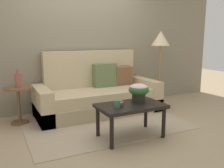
# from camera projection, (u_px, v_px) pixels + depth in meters

# --- Properties ---
(ground_plane) EXTENTS (14.00, 14.00, 0.00)m
(ground_plane) POSITION_uv_depth(u_px,v_px,m) (109.00, 126.00, 3.84)
(ground_plane) COLOR tan
(wall_back) EXTENTS (6.40, 0.12, 2.74)m
(wall_back) POSITION_uv_depth(u_px,v_px,m) (81.00, 38.00, 4.69)
(wall_back) COLOR gray
(wall_back) RESTS_ON ground
(area_rug) EXTENTS (2.50, 1.66, 0.01)m
(area_rug) POSITION_uv_depth(u_px,v_px,m) (106.00, 123.00, 3.94)
(area_rug) COLOR tan
(area_rug) RESTS_ON ground
(couch) EXTENTS (2.24, 0.93, 1.13)m
(couch) POSITION_uv_depth(u_px,v_px,m) (98.00, 95.00, 4.52)
(couch) COLOR tan
(couch) RESTS_ON ground
(coffee_table) EXTENTS (0.91, 0.55, 0.47)m
(coffee_table) POSITION_uv_depth(u_px,v_px,m) (131.00, 109.00, 3.34)
(coffee_table) COLOR black
(coffee_table) RESTS_ON ground
(side_table) EXTENTS (0.44, 0.44, 0.61)m
(side_table) POSITION_uv_depth(u_px,v_px,m) (18.00, 98.00, 3.89)
(side_table) COLOR brown
(side_table) RESTS_ON ground
(floor_lamp) EXTENTS (0.38, 0.38, 1.51)m
(floor_lamp) POSITION_uv_depth(u_px,v_px,m) (160.00, 43.00, 5.00)
(floor_lamp) COLOR olive
(floor_lamp) RESTS_ON ground
(potted_plant) EXTENTS (0.29, 0.29, 0.26)m
(potted_plant) POSITION_uv_depth(u_px,v_px,m) (139.00, 91.00, 3.43)
(potted_plant) COLOR black
(potted_plant) RESTS_ON coffee_table
(coffee_mug) EXTENTS (0.13, 0.08, 0.10)m
(coffee_mug) POSITION_uv_depth(u_px,v_px,m) (117.00, 104.00, 3.17)
(coffee_mug) COLOR #3D664C
(coffee_mug) RESTS_ON coffee_table
(snack_bowl) EXTENTS (0.14, 0.14, 0.07)m
(snack_bowl) POSITION_uv_depth(u_px,v_px,m) (119.00, 102.00, 3.30)
(snack_bowl) COLOR gold
(snack_bowl) RESTS_ON coffee_table
(table_vase) EXTENTS (0.11, 0.11, 0.28)m
(table_vase) POSITION_uv_depth(u_px,v_px,m) (18.00, 80.00, 3.82)
(table_vase) COLOR #934C42
(table_vase) RESTS_ON side_table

